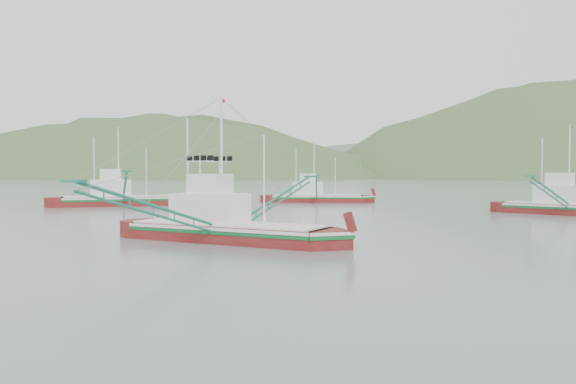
% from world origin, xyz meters
% --- Properties ---
extents(ground, '(1200.00, 1200.00, 0.00)m').
position_xyz_m(ground, '(0.00, 0.00, 0.00)').
color(ground, slate).
rests_on(ground, ground).
extents(main_boat, '(15.14, 25.94, 10.73)m').
position_xyz_m(main_boat, '(-2.98, -0.88, 2.04)').
color(main_boat, '#5E110E').
rests_on(main_boat, ground).
extents(bg_boat_right, '(17.91, 24.46, 10.78)m').
position_xyz_m(bg_boat_right, '(27.49, 29.61, 2.27)').
color(bg_boat_right, '#5E110E').
rests_on(bg_boat_right, ground).
extents(bg_boat_left, '(19.34, 27.16, 11.91)m').
position_xyz_m(bg_boat_left, '(-29.92, 34.48, 2.49)').
color(bg_boat_left, '#5E110E').
rests_on(bg_boat_left, ground).
extents(bg_boat_far, '(14.51, 25.43, 10.35)m').
position_xyz_m(bg_boat_far, '(-4.47, 48.59, 1.64)').
color(bg_boat_far, '#5E110E').
rests_on(bg_boat_far, ground).
extents(headland_left, '(448.00, 308.00, 210.00)m').
position_xyz_m(headland_left, '(-180.00, 360.00, 0.00)').
color(headland_left, '#425D30').
rests_on(headland_left, ground).
extents(ridge_distant, '(960.00, 400.00, 240.00)m').
position_xyz_m(ridge_distant, '(30.00, 560.00, 0.00)').
color(ridge_distant, slate).
rests_on(ridge_distant, ground).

